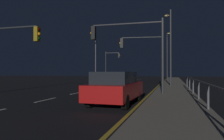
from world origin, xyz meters
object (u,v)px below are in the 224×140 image
object	(u,v)px
traffic_light_far_right	(143,50)
traffic_light_mid_right	(112,60)
traffic_light_far_center	(10,44)
car	(116,87)
traffic_light_far_left	(128,40)
street_lamp_far_end	(167,52)
street_lamp_mid_block	(95,56)
car_oncoming	(111,76)
street_lamp_median	(170,41)

from	to	relation	value
traffic_light_far_right	traffic_light_mid_right	world-z (taller)	traffic_light_mid_right
traffic_light_mid_right	traffic_light_far_center	world-z (taller)	traffic_light_mid_right
car	traffic_light_far_left	xyz separation A→B (m)	(-0.32, 4.46, 2.90)
traffic_light_far_right	street_lamp_far_end	size ratio (longest dim) A/B	0.59
traffic_light_far_center	street_lamp_mid_block	world-z (taller)	street_lamp_mid_block
traffic_light_mid_right	traffic_light_far_left	bearing A→B (deg)	-71.84
car	traffic_light_far_center	world-z (taller)	traffic_light_far_center
street_lamp_mid_block	traffic_light_far_right	bearing A→B (deg)	-55.33
traffic_light_far_right	traffic_light_far_center	size ratio (longest dim) A/B	1.04
car_oncoming	traffic_light_far_center	bearing A→B (deg)	-91.82
car	traffic_light_mid_right	size ratio (longest dim) A/B	0.80
street_lamp_mid_block	street_lamp_far_end	bearing A→B (deg)	18.63
traffic_light_far_right	traffic_light_far_left	xyz separation A→B (m)	(-0.14, -6.46, 0.01)
car_oncoming	street_lamp_far_end	bearing A→B (deg)	31.94
car_oncoming	street_lamp_mid_block	bearing A→B (deg)	156.77
traffic_light_far_right	traffic_light_far_center	distance (m)	11.75
car	traffic_light_far_center	distance (m)	8.73
street_lamp_far_end	car	bearing A→B (deg)	-93.23
traffic_light_far_left	street_lamp_far_end	world-z (taller)	street_lamp_far_end
traffic_light_mid_right	street_lamp_mid_block	bearing A→B (deg)	-107.84
car_oncoming	traffic_light_mid_right	bearing A→B (deg)	105.14
traffic_light_far_left	traffic_light_far_center	xyz separation A→B (m)	(-7.72, -2.28, -0.29)
traffic_light_mid_right	street_lamp_mid_block	size ratio (longest dim) A/B	0.75
traffic_light_mid_right	car	bearing A→B (deg)	-73.76
traffic_light_mid_right	traffic_light_far_center	size ratio (longest dim) A/B	1.16
traffic_light_far_right	street_lamp_median	xyz separation A→B (m)	(2.54, 2.79, 1.18)
car_oncoming	street_lamp_median	bearing A→B (deg)	-48.54
traffic_light_far_left	traffic_light_far_center	distance (m)	8.05
car	street_lamp_mid_block	distance (m)	28.46
car_oncoming	street_lamp_far_end	world-z (taller)	street_lamp_far_end
car_oncoming	street_lamp_far_end	xyz separation A→B (m)	(9.04, 5.63, 4.28)
car_oncoming	traffic_light_far_center	world-z (taller)	traffic_light_far_center
traffic_light_far_right	traffic_light_far_left	distance (m)	6.46
traffic_light_mid_right	traffic_light_far_center	bearing A→B (deg)	-87.95
traffic_light_mid_right	street_lamp_median	world-z (taller)	street_lamp_median
traffic_light_far_left	street_lamp_median	bearing A→B (deg)	73.85
traffic_light_far_center	traffic_light_far_right	bearing A→B (deg)	48.05
traffic_light_far_center	car	bearing A→B (deg)	-15.18
traffic_light_far_center	traffic_light_mid_right	bearing A→B (deg)	92.05
car	street_lamp_median	xyz separation A→B (m)	(2.36, 13.71, 4.07)
car	street_lamp_far_end	world-z (taller)	street_lamp_far_end
traffic_light_mid_right	street_lamp_median	bearing A→B (deg)	-56.75
car	street_lamp_mid_block	xyz separation A→B (m)	(-10.70, 26.12, 3.63)
car	street_lamp_mid_block	world-z (taller)	street_lamp_mid_block
traffic_light_mid_right	traffic_light_far_left	world-z (taller)	traffic_light_mid_right
traffic_light_far_center	street_lamp_far_end	world-z (taller)	street_lamp_far_end
car_oncoming	traffic_light_mid_right	xyz separation A→B (m)	(-1.75, 6.48, 3.05)
car	traffic_light_far_right	bearing A→B (deg)	90.97
traffic_light_mid_right	traffic_light_far_left	size ratio (longest dim) A/B	1.08
traffic_light_far_left	traffic_light_far_center	bearing A→B (deg)	-163.53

